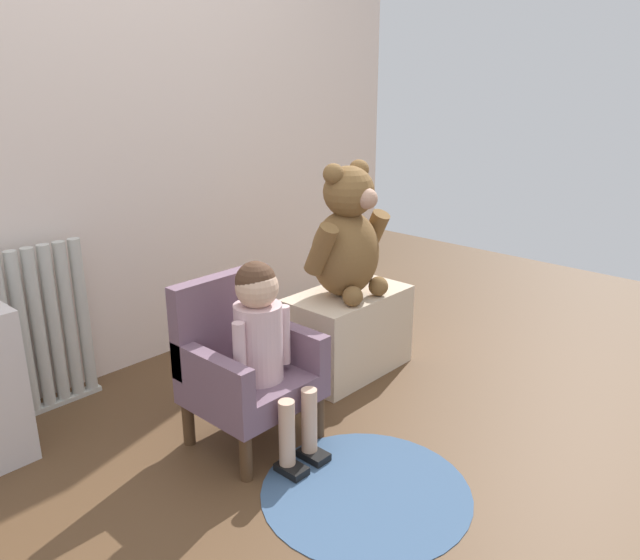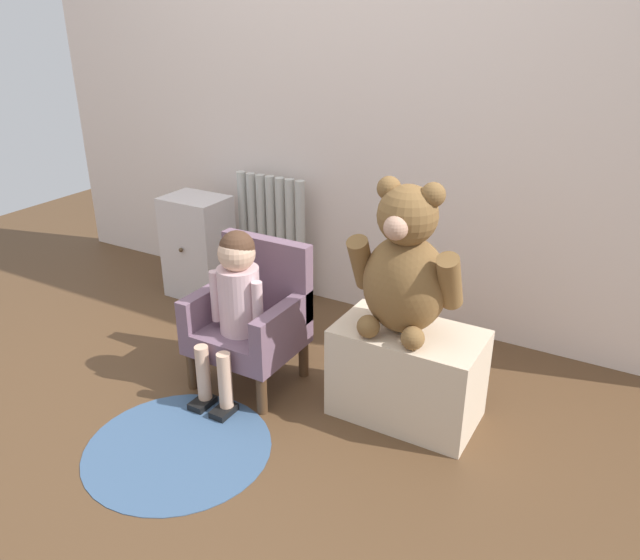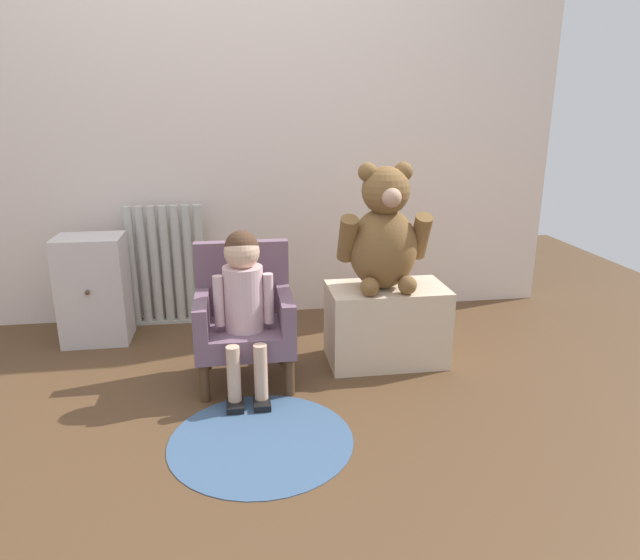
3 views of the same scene
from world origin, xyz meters
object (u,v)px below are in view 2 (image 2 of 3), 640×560
at_px(child_figure, 235,292).
at_px(large_teddy_bear, 405,268).
at_px(small_dresser, 198,247).
at_px(low_bench, 407,373).
at_px(floor_rug, 178,448).
at_px(child_armchair, 253,316).
at_px(radiator, 272,238).

relative_size(child_figure, large_teddy_bear, 1.21).
bearing_deg(small_dresser, low_bench, -18.30).
xyz_separation_m(large_teddy_bear, floor_rug, (-0.61, -0.61, -0.63)).
relative_size(small_dresser, child_figure, 0.80).
relative_size(large_teddy_bear, floor_rug, 0.84).
relative_size(small_dresser, child_armchair, 0.92).
bearing_deg(low_bench, large_teddy_bear, -157.96).
distance_m(child_figure, low_bench, 0.75).
relative_size(small_dresser, floor_rug, 0.82).
bearing_deg(radiator, low_bench, -31.87).
xyz_separation_m(small_dresser, floor_rug, (0.80, -1.10, -0.28)).
height_order(radiator, floor_rug, radiator).
bearing_deg(child_figure, large_teddy_bear, 14.58).
bearing_deg(small_dresser, child_figure, -40.78).
height_order(small_dresser, child_figure, child_figure).
height_order(low_bench, floor_rug, low_bench).
relative_size(low_bench, large_teddy_bear, 0.96).
bearing_deg(child_figure, low_bench, 14.92).
distance_m(child_armchair, child_figure, 0.19).
height_order(small_dresser, floor_rug, small_dresser).
xyz_separation_m(radiator, child_armchair, (0.41, -0.75, -0.04)).
distance_m(small_dresser, low_bench, 1.52).
height_order(child_armchair, child_figure, child_figure).
bearing_deg(low_bench, child_armchair, -173.66).
relative_size(small_dresser, low_bench, 1.01).
distance_m(small_dresser, child_armchair, 0.94).
height_order(low_bench, large_teddy_bear, large_teddy_bear).
bearing_deg(child_figure, child_armchair, 90.00).
bearing_deg(large_teddy_bear, low_bench, 22.04).
distance_m(radiator, child_armchair, 0.86).
xyz_separation_m(child_armchair, floor_rug, (0.04, -0.54, -0.29)).
bearing_deg(radiator, large_teddy_bear, -33.03).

